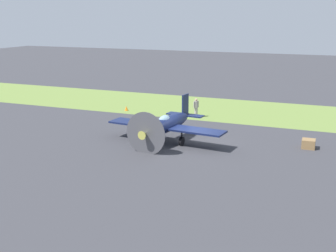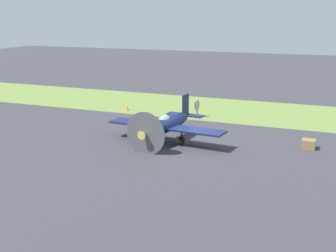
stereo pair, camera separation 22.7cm
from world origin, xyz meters
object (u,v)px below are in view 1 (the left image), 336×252
(ground_crew_chief, at_px, (196,107))
(runway_marker_cone, at_px, (126,108))
(supply_crate, at_px, (308,144))
(airplane_lead, at_px, (167,124))

(ground_crew_chief, bearing_deg, runway_marker_cone, 115.10)
(ground_crew_chief, distance_m, supply_crate, 12.20)
(airplane_lead, bearing_deg, runway_marker_cone, -42.33)
(ground_crew_chief, xyz_separation_m, runway_marker_cone, (7.19, -0.13, -0.69))
(supply_crate, bearing_deg, ground_crew_chief, -30.97)
(ground_crew_chief, relative_size, supply_crate, 1.92)
(airplane_lead, relative_size, supply_crate, 10.06)
(airplane_lead, bearing_deg, ground_crew_chief, -79.88)
(airplane_lead, xyz_separation_m, runway_marker_cone, (7.89, -8.70, -1.13))
(ground_crew_chief, height_order, supply_crate, ground_crew_chief)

